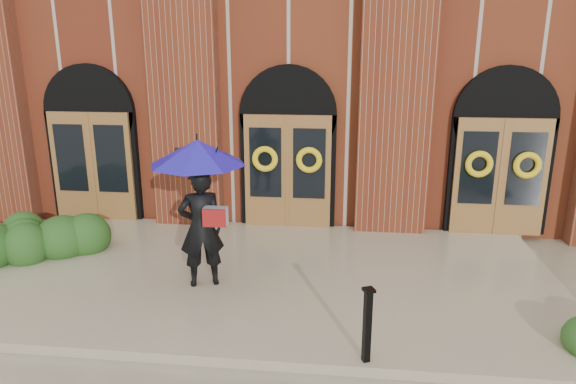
# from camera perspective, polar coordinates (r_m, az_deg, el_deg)

# --- Properties ---
(ground) EXTENTS (90.00, 90.00, 0.00)m
(ground) POSITION_cam_1_polar(r_m,az_deg,el_deg) (9.21, -2.00, -10.22)
(ground) COLOR tan
(ground) RESTS_ON ground
(landing) EXTENTS (10.00, 5.30, 0.15)m
(landing) POSITION_cam_1_polar(r_m,az_deg,el_deg) (9.31, -1.87, -9.40)
(landing) COLOR tan
(landing) RESTS_ON ground
(church_building) EXTENTS (16.20, 12.53, 7.00)m
(church_building) POSITION_cam_1_polar(r_m,az_deg,el_deg) (17.02, 2.35, 13.97)
(church_building) COLOR #5F2814
(church_building) RESTS_ON ground
(man_with_umbrella) EXTENTS (2.02, 2.02, 2.48)m
(man_with_umbrella) POSITION_cam_1_polar(r_m,az_deg,el_deg) (8.40, -9.83, 0.73)
(man_with_umbrella) COLOR black
(man_with_umbrella) RESTS_ON landing
(metal_post) EXTENTS (0.18, 0.18, 1.02)m
(metal_post) POSITION_cam_1_polar(r_m,az_deg,el_deg) (6.74, 8.80, -14.25)
(metal_post) COLOR black
(metal_post) RESTS_ON landing
(hedge_wall_left) EXTENTS (3.25, 1.30, 0.83)m
(hedge_wall_left) POSITION_cam_1_polar(r_m,az_deg,el_deg) (11.43, -28.67, -4.70)
(hedge_wall_left) COLOR #204517
(hedge_wall_left) RESTS_ON ground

